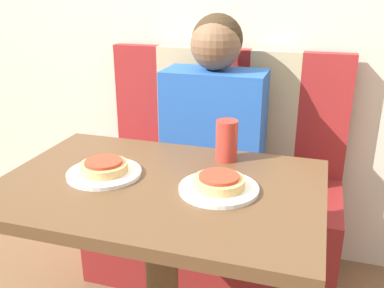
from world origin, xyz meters
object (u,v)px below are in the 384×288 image
at_px(plate_left, 104,173).
at_px(plate_right, 219,189).
at_px(drinking_cup, 227,140).
at_px(person, 215,107).
at_px(pizza_right, 219,181).
at_px(pizza_left, 104,166).

relative_size(plate_left, plate_right, 1.00).
xyz_separation_m(plate_right, drinking_cup, (-0.03, 0.22, 0.06)).
xyz_separation_m(person, plate_right, (0.17, -0.63, -0.05)).
height_order(plate_right, pizza_right, pizza_right).
xyz_separation_m(plate_left, plate_right, (0.35, 0.00, 0.00)).
bearing_deg(person, drinking_cup, -70.87).
bearing_deg(drinking_cup, person, 109.13).
height_order(person, plate_left, person).
relative_size(person, drinking_cup, 5.45).
relative_size(person, pizza_left, 5.08).
bearing_deg(plate_right, person, 105.25).
bearing_deg(pizza_left, plate_left, 0.00).
height_order(plate_left, drinking_cup, drinking_cup).
bearing_deg(pizza_left, person, 74.75).
distance_m(person, pizza_left, 0.66).
relative_size(plate_right, drinking_cup, 1.67).
distance_m(plate_right, pizza_left, 0.35).
bearing_deg(pizza_right, plate_left, 180.00).
bearing_deg(plate_right, plate_left, 180.00).
xyz_separation_m(person, drinking_cup, (0.14, -0.41, 0.01)).
bearing_deg(pizza_left, drinking_cup, 35.07).
bearing_deg(plate_right, drinking_cup, 97.66).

